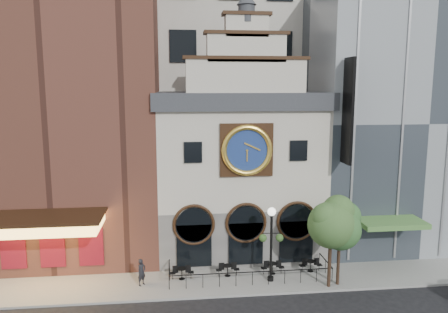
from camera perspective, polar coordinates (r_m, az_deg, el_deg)
ground at (r=28.29m, az=4.16°, el=-17.75°), size 120.00×120.00×0.00m
sidewalk at (r=30.47m, az=3.27°, el=-15.51°), size 44.00×5.00×0.15m
clock_building at (r=33.50m, az=1.86°, el=-1.32°), size 12.60×8.78×18.65m
theater_building at (r=35.69m, az=-19.99°, el=8.34°), size 14.00×15.60×25.00m
retail_building at (r=39.10m, az=20.67°, el=4.72°), size 14.00×14.40×20.00m
office_tower at (r=45.58m, az=-0.35°, el=18.31°), size 20.00×16.00×40.00m
cafe_railing at (r=30.26m, az=3.28°, el=-14.61°), size 10.60×2.60×0.90m
bistro_0 at (r=29.98m, az=-5.53°, el=-14.84°), size 1.58×0.68×0.90m
bistro_1 at (r=30.29m, az=0.48°, el=-14.53°), size 1.58×0.68×0.90m
bistro_2 at (r=30.78m, az=6.36°, el=-14.19°), size 1.58×0.68×0.90m
bistro_3 at (r=31.54m, az=11.25°, el=-13.72°), size 1.58×0.68×0.90m
pedestrian at (r=29.38m, az=-10.72°, el=-14.62°), size 0.74×0.75×1.74m
lamppost at (r=28.84m, az=6.19°, el=-10.27°), size 1.59×0.59×4.96m
tree_left at (r=28.89m, az=14.97°, el=-8.68°), size 2.79×2.69×5.37m
tree_right at (r=28.36m, az=13.90°, el=-8.18°), size 3.06×2.94×5.89m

